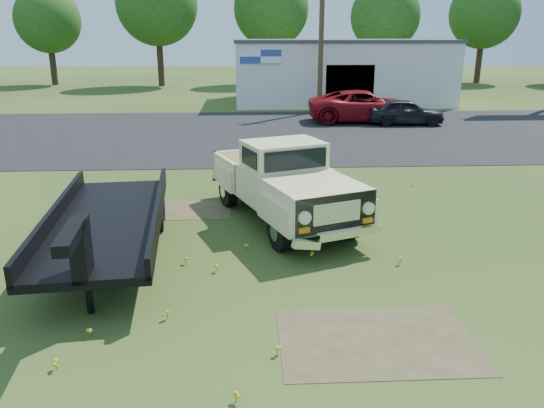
{
  "coord_description": "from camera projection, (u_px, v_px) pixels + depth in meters",
  "views": [
    {
      "loc": [
        -0.46,
        -10.0,
        4.48
      ],
      "look_at": [
        0.09,
        1.0,
        0.94
      ],
      "focal_mm": 35.0,
      "sensor_mm": 36.0,
      "label": 1
    }
  ],
  "objects": [
    {
      "name": "treeline_d",
      "position": [
        271.0,
        9.0,
        47.49
      ],
      "size": [
        6.72,
        6.72,
        10.0
      ],
      "color": "#372319",
      "rests_on": "ground"
    },
    {
      "name": "dirt_patch_a",
      "position": [
        377.0,
        341.0,
        8.12
      ],
      "size": [
        3.0,
        2.0,
        0.01
      ],
      "primitive_type": "cube",
      "color": "#4D4229",
      "rests_on": "ground"
    },
    {
      "name": "flatbed_trailer",
      "position": [
        107.0,
        216.0,
        10.99
      ],
      "size": [
        2.81,
        6.7,
        1.78
      ],
      "primitive_type": null,
      "rotation": [
        0.0,
        0.0,
        0.1
      ],
      "color": "black",
      "rests_on": "ground"
    },
    {
      "name": "vintage_pickup_truck",
      "position": [
        283.0,
        182.0,
        13.06
      ],
      "size": [
        4.02,
        6.0,
        2.03
      ],
      "primitive_type": null,
      "rotation": [
        0.0,
        0.0,
        0.36
      ],
      "color": "beige",
      "rests_on": "ground"
    },
    {
      "name": "treeline_c",
      "position": [
        157.0,
        5.0,
        45.96
      ],
      "size": [
        7.04,
        7.04,
        10.47
      ],
      "color": "#372319",
      "rests_on": "ground"
    },
    {
      "name": "dirt_patch_b",
      "position": [
        189.0,
        210.0,
        14.14
      ],
      "size": [
        2.2,
        1.6,
        0.01
      ],
      "primitive_type": "cube",
      "color": "#4D4229",
      "rests_on": "ground"
    },
    {
      "name": "commercial_building",
      "position": [
        339.0,
        71.0,
        36.22
      ],
      "size": [
        14.2,
        8.2,
        4.15
      ],
      "color": "silver",
      "rests_on": "ground"
    },
    {
      "name": "treeline_e",
      "position": [
        385.0,
        16.0,
        46.73
      ],
      "size": [
        6.08,
        6.08,
        9.04
      ],
      "color": "#372319",
      "rests_on": "ground"
    },
    {
      "name": "dark_sedan",
      "position": [
        405.0,
        112.0,
        27.28
      ],
      "size": [
        3.96,
        1.76,
        1.32
      ],
      "primitive_type": "imported",
      "rotation": [
        0.0,
        0.0,
        1.52
      ],
      "color": "black",
      "rests_on": "ground"
    },
    {
      "name": "treeline_f",
      "position": [
        484.0,
        14.0,
        49.49
      ],
      "size": [
        6.4,
        6.4,
        9.52
      ],
      "color": "#372319",
      "rests_on": "ground"
    },
    {
      "name": "asphalt_lot",
      "position": [
        255.0,
        133.0,
        25.17
      ],
      "size": [
        90.0,
        14.0,
        0.02
      ],
      "primitive_type": "cube",
      "color": "black",
      "rests_on": "ground"
    },
    {
      "name": "ground",
      "position": [
        270.0,
        262.0,
        10.9
      ],
      "size": [
        140.0,
        140.0,
        0.0
      ],
      "primitive_type": "plane",
      "color": "#2B3F14",
      "rests_on": "ground"
    },
    {
      "name": "red_pickup",
      "position": [
        365.0,
        106.0,
        28.1
      ],
      "size": [
        6.0,
        2.9,
        1.65
      ],
      "primitive_type": "imported",
      "rotation": [
        0.0,
        0.0,
        1.54
      ],
      "color": "maroon",
      "rests_on": "ground"
    },
    {
      "name": "utility_pole_mid",
      "position": [
        321.0,
        32.0,
        30.61
      ],
      "size": [
        1.6,
        0.3,
        9.0
      ],
      "color": "#3F2E1D",
      "rests_on": "ground"
    },
    {
      "name": "treeline_b",
      "position": [
        48.0,
        20.0,
        47.3
      ],
      "size": [
        5.76,
        5.76,
        8.57
      ],
      "color": "#372319",
      "rests_on": "ground"
    }
  ]
}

